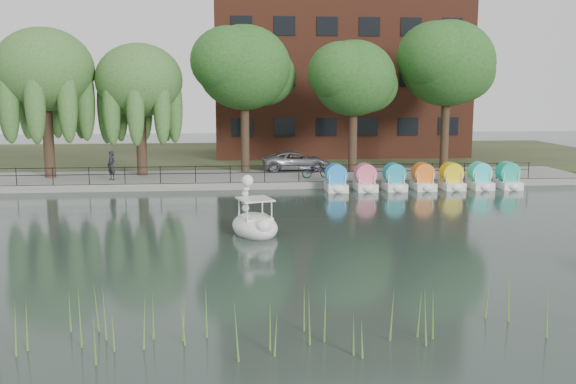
{
  "coord_description": "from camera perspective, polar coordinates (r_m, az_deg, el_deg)",
  "views": [
    {
      "loc": [
        -2.09,
        -23.71,
        5.85
      ],
      "look_at": [
        0.5,
        4.0,
        1.3
      ],
      "focal_mm": 40.0,
      "sensor_mm": 36.0,
      "label": 1
    }
  ],
  "objects": [
    {
      "name": "land_strip",
      "position": [
        54.05,
        -3.1,
        3.25
      ],
      "size": [
        60.0,
        22.0,
        0.36
      ],
      "primitive_type": "cube",
      "color": "#47512D",
      "rests_on": "ground_plane"
    },
    {
      "name": "railing",
      "position": [
        37.32,
        -2.09,
        2.03
      ],
      "size": [
        32.0,
        0.05,
        1.0
      ],
      "color": "black",
      "rests_on": "promenade"
    },
    {
      "name": "swan_boat",
      "position": [
        25.9,
        -3.01,
        -2.64
      ],
      "size": [
        2.4,
        3.08,
        2.3
      ],
      "rotation": [
        0.0,
        0.0,
        0.28
      ],
      "color": "white",
      "rests_on": "ground_plane"
    },
    {
      "name": "bicycle",
      "position": [
        39.03,
        2.5,
        1.99
      ],
      "size": [
        0.78,
        1.77,
        1.0
      ],
      "primitive_type": "imported",
      "rotation": [
        0.0,
        0.0,
        1.67
      ],
      "color": "gray",
      "rests_on": "promenade"
    },
    {
      "name": "pedestrian",
      "position": [
        39.51,
        -15.43,
        2.47
      ],
      "size": [
        0.85,
        0.84,
        1.98
      ],
      "primitive_type": "imported",
      "rotation": [
        0.0,
        0.0,
        5.52
      ],
      "color": "black",
      "rests_on": "promenade"
    },
    {
      "name": "broadleaf_far",
      "position": [
        44.69,
        13.99,
        11.0
      ],
      "size": [
        6.3,
        6.3,
        9.71
      ],
      "color": "#473323",
      "rests_on": "promenade"
    },
    {
      "name": "minivan",
      "position": [
        42.61,
        0.73,
        2.91
      ],
      "size": [
        2.54,
        5.23,
        1.43
      ],
      "primitive_type": "imported",
      "rotation": [
        0.0,
        0.0,
        1.6
      ],
      "color": "gray",
      "rests_on": "promenade"
    },
    {
      "name": "kerb",
      "position": [
        37.25,
        -2.06,
        0.55
      ],
      "size": [
        40.0,
        0.25,
        0.4
      ],
      "primitive_type": "cube",
      "color": "gray",
      "rests_on": "ground_plane"
    },
    {
      "name": "broadleaf_right",
      "position": [
        42.0,
        5.86,
        9.97
      ],
      "size": [
        5.4,
        5.4,
        8.32
      ],
      "color": "#473323",
      "rests_on": "promenade"
    },
    {
      "name": "ground_plane",
      "position": [
        24.51,
        -0.3,
        -4.52
      ],
      "size": [
        120.0,
        120.0,
        0.0
      ],
      "primitive_type": "plane",
      "color": "#374941"
    },
    {
      "name": "reed_bank",
      "position": [
        15.69,
        10.26,
        -10.41
      ],
      "size": [
        24.0,
        2.4,
        1.2
      ],
      "color": "#669938",
      "rests_on": "ground_plane"
    },
    {
      "name": "willow_left",
      "position": [
        41.68,
        -20.85,
        10.09
      ],
      "size": [
        5.88,
        5.88,
        9.01
      ],
      "color": "#473323",
      "rests_on": "promenade"
    },
    {
      "name": "promenade",
      "position": [
        40.16,
        -2.3,
        1.19
      ],
      "size": [
        40.0,
        6.0,
        0.4
      ],
      "primitive_type": "cube",
      "color": "gray",
      "rests_on": "ground_plane"
    },
    {
      "name": "willow_mid",
      "position": [
        41.07,
        -13.09,
        9.6
      ],
      "size": [
        5.32,
        5.32,
        8.15
      ],
      "color": "#473323",
      "rests_on": "promenade"
    },
    {
      "name": "pedal_boat_row",
      "position": [
        37.92,
        11.92,
        1.14
      ],
      "size": [
        11.35,
        1.7,
        1.4
      ],
      "color": "white",
      "rests_on": "ground_plane"
    },
    {
      "name": "broadleaf_center",
      "position": [
        41.74,
        -3.91,
        10.93
      ],
      "size": [
        6.0,
        6.0,
        9.25
      ],
      "color": "#473323",
      "rests_on": "promenade"
    },
    {
      "name": "apartment_building",
      "position": [
        54.55,
        4.38,
        12.95
      ],
      "size": [
        20.0,
        10.07,
        18.0
      ],
      "color": "#4C1E16",
      "rests_on": "land_strip"
    }
  ]
}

